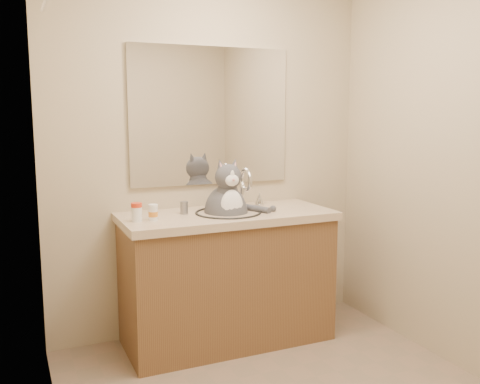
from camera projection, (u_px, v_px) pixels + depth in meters
name	position (u px, v px, depth m)	size (l,w,h in m)	color
room	(307.00, 174.00, 2.44)	(2.22, 2.52, 2.42)	#7F6C57
vanity	(227.00, 275.00, 3.43)	(1.34, 0.59, 1.12)	brown
mirror	(211.00, 116.00, 3.52)	(1.10, 0.02, 0.90)	white
shower_curtain	(67.00, 225.00, 2.14)	(0.02, 1.30, 1.93)	beige
cat	(227.00, 210.00, 3.37)	(0.39, 0.32, 0.55)	#47474C
pill_bottle_redcap	(137.00, 212.00, 3.09)	(0.08, 0.08, 0.11)	white
pill_bottle_orange	(153.00, 213.00, 3.12)	(0.07, 0.07, 0.10)	white
grey_canister	(184.00, 208.00, 3.32)	(0.06, 0.06, 0.08)	slate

